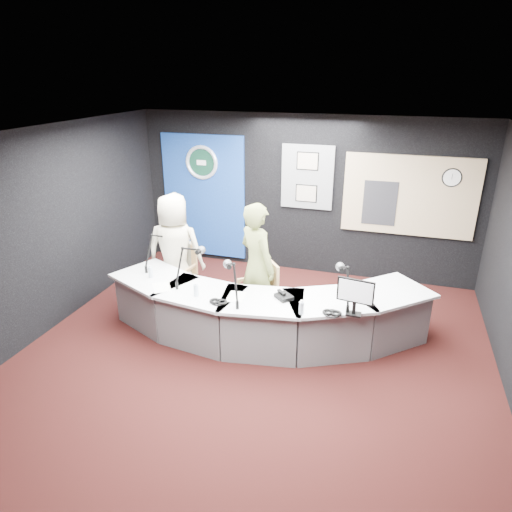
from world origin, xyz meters
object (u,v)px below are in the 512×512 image
(broadcast_desk, at_px, (261,313))
(armchair_right, at_px, (257,294))
(person_woman, at_px, (257,266))
(armchair_left, at_px, (177,273))
(person_man, at_px, (175,251))

(broadcast_desk, bearing_deg, armchair_right, 115.93)
(person_woman, bearing_deg, broadcast_desk, 152.57)
(armchair_left, height_order, armchair_right, armchair_left)
(person_man, relative_size, person_woman, 0.98)
(broadcast_desk, xyz_separation_m, person_man, (-1.55, 0.56, 0.52))
(armchair_left, distance_m, person_woman, 1.46)
(armchair_right, relative_size, person_man, 0.53)
(armchair_left, height_order, person_woman, person_woman)
(person_woman, bearing_deg, armchair_right, 36.64)
(broadcast_desk, bearing_deg, person_woman, 115.93)
(broadcast_desk, height_order, person_woman, person_woman)
(armchair_left, xyz_separation_m, armchair_right, (1.39, -0.23, -0.05))
(broadcast_desk, relative_size, armchair_right, 4.72)
(armchair_left, bearing_deg, broadcast_desk, -10.79)
(broadcast_desk, xyz_separation_m, armchair_left, (-1.55, 0.56, 0.15))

